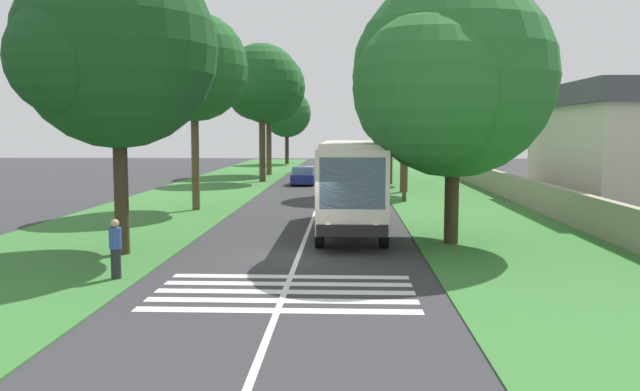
{
  "coord_description": "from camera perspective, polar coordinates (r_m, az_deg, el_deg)",
  "views": [
    {
      "loc": [
        -21.54,
        -1.6,
        4.18
      ],
      "look_at": [
        4.68,
        -0.54,
        1.6
      ],
      "focal_mm": 36.79,
      "sensor_mm": 36.0,
      "label": 1
    }
  ],
  "objects": [
    {
      "name": "ground",
      "position": [
        22.0,
        -1.91,
        -5.34
      ],
      "size": [
        160.0,
        160.0,
        0.0
      ],
      "primitive_type": "plane",
      "color": "#333335"
    },
    {
      "name": "grass_verge_left",
      "position": [
        38.06,
        -12.62,
        -0.8
      ],
      "size": [
        120.0,
        8.0,
        0.04
      ],
      "primitive_type": "cube",
      "color": "#387533",
      "rests_on": "ground"
    },
    {
      "name": "grass_verge_right",
      "position": [
        37.36,
        12.48,
        -0.91
      ],
      "size": [
        120.0,
        8.0,
        0.04
      ],
      "primitive_type": "cube",
      "color": "#387533",
      "rests_on": "ground"
    },
    {
      "name": "centre_line",
      "position": [
        36.81,
        -0.19,
        -0.9
      ],
      "size": [
        110.0,
        0.16,
        0.01
      ],
      "primitive_type": "cube",
      "color": "silver",
      "rests_on": "ground"
    },
    {
      "name": "coach_bus",
      "position": [
        27.32,
        2.73,
        1.34
      ],
      "size": [
        11.16,
        2.62,
        3.73
      ],
      "color": "silver",
      "rests_on": "ground"
    },
    {
      "name": "zebra_crossing",
      "position": [
        17.31,
        -3.09,
        -8.36
      ],
      "size": [
        4.05,
        6.8,
        0.01
      ],
      "color": "silver",
      "rests_on": "ground"
    },
    {
      "name": "trailing_car_0",
      "position": [
        45.64,
        2.48,
        1.19
      ],
      "size": [
        4.3,
        1.78,
        1.43
      ],
      "color": "black",
      "rests_on": "ground"
    },
    {
      "name": "trailing_car_1",
      "position": [
        51.44,
        -1.44,
        1.69
      ],
      "size": [
        4.3,
        1.78,
        1.43
      ],
      "color": "navy",
      "rests_on": "ground"
    },
    {
      "name": "trailing_car_2",
      "position": [
        59.37,
        2.42,
        2.22
      ],
      "size": [
        4.3,
        1.78,
        1.43
      ],
      "color": "gold",
      "rests_on": "ground"
    },
    {
      "name": "trailing_car_3",
      "position": [
        64.69,
        2.76,
        2.49
      ],
      "size": [
        4.3,
        1.78,
        1.43
      ],
      "color": "silver",
      "rests_on": "ground"
    },
    {
      "name": "trailing_minibus_0",
      "position": [
        73.97,
        2.66,
        3.57
      ],
      "size": [
        6.0,
        2.14,
        2.53
      ],
      "color": "teal",
      "rests_on": "ground"
    },
    {
      "name": "roadside_tree_left_0",
      "position": [
        35.45,
        -11.0,
        10.61
      ],
      "size": [
        6.84,
        5.64,
        10.28
      ],
      "color": "brown",
      "rests_on": "grass_verge_left"
    },
    {
      "name": "roadside_tree_left_1",
      "position": [
        54.22,
        -5.24,
        9.63
      ],
      "size": [
        7.09,
        6.3,
        11.26
      ],
      "color": "#4C3826",
      "rests_on": "grass_verge_left"
    },
    {
      "name": "roadside_tree_left_2",
      "position": [
        23.34,
        -17.26,
        11.62
      ],
      "size": [
        7.81,
        6.62,
        10.17
      ],
      "color": "#3D2D1E",
      "rests_on": "grass_verge_left"
    },
    {
      "name": "roadside_tree_left_3",
      "position": [
        83.31,
        -2.98,
        7.06
      ],
      "size": [
        7.02,
        6.09,
        9.45
      ],
      "color": "#3D2D1E",
      "rests_on": "grass_verge_left"
    },
    {
      "name": "roadside_tree_left_4",
      "position": [
        62.82,
        -4.72,
        9.15
      ],
      "size": [
        8.86,
        7.11,
        11.76
      ],
      "color": "brown",
      "rests_on": "grass_verge_left"
    },
    {
      "name": "roadside_tree_right_0",
      "position": [
        84.67,
        5.51,
        7.54
      ],
      "size": [
        5.78,
        4.88,
        9.61
      ],
      "color": "brown",
      "rests_on": "grass_verge_right"
    },
    {
      "name": "roadside_tree_right_1",
      "position": [
        24.59,
        11.02,
        9.61
      ],
      "size": [
        9.15,
        7.39,
        9.81
      ],
      "color": "#3D2D1E",
      "rests_on": "grass_verge_right"
    },
    {
      "name": "roadside_tree_right_2",
      "position": [
        45.35,
        7.2,
        11.21
      ],
      "size": [
        8.28,
        6.9,
        12.25
      ],
      "color": "brown",
      "rests_on": "grass_verge_right"
    },
    {
      "name": "roadside_tree_right_3",
      "position": [
        51.74,
        6.03,
        6.94
      ],
      "size": [
        5.47,
        4.9,
        7.93
      ],
      "color": "#4C3826",
      "rests_on": "grass_verge_right"
    },
    {
      "name": "roadside_tree_right_4",
      "position": [
        61.78,
        5.8,
        7.14
      ],
      "size": [
        6.5,
        5.35,
        8.65
      ],
      "color": "#4C3826",
      "rests_on": "grass_verge_right"
    },
    {
      "name": "utility_pole",
      "position": [
        38.76,
        7.4,
        5.9
      ],
      "size": [
        0.24,
        1.4,
        8.44
      ],
      "color": "#473828",
      "rests_on": "grass_verge_right"
    },
    {
      "name": "roadside_wall",
      "position": [
        42.86,
        15.8,
        0.88
      ],
      "size": [
        70.0,
        0.4,
        1.52
      ],
      "primitive_type": "cube",
      "color": "#9E937F",
      "rests_on": "grass_verge_right"
    },
    {
      "name": "roadside_building",
      "position": [
        40.89,
        25.41,
        4.03
      ],
      "size": [
        13.32,
        8.57,
        6.75
      ],
      "color": "beige",
      "rests_on": "ground"
    },
    {
      "name": "pedestrian",
      "position": [
        19.33,
        -17.36,
        -4.39
      ],
      "size": [
        0.34,
        0.34,
        1.69
      ],
      "color": "#26262D",
      "rests_on": "grass_verge_left"
    }
  ]
}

